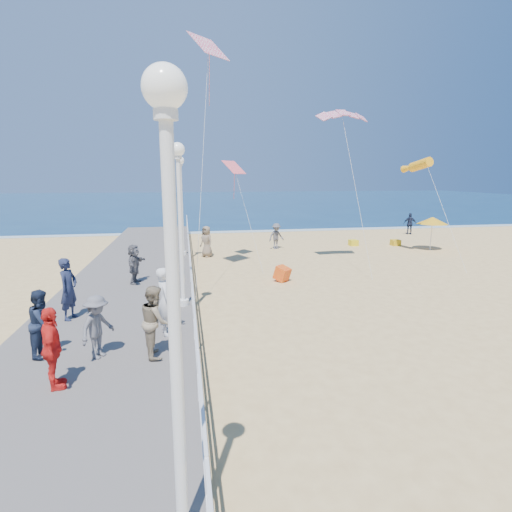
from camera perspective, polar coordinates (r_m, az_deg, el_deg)
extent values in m
plane|color=#E0BC75|center=(14.86, 11.00, -7.22)|extent=(160.00, 160.00, 0.00)
cube|color=navy|center=(78.43, -6.37, 7.83)|extent=(160.00, 90.00, 0.05)
cube|color=white|center=(34.33, -1.33, 3.53)|extent=(160.00, 1.20, 0.04)
cube|color=slate|center=(14.05, -19.18, -7.90)|extent=(5.00, 44.00, 0.40)
cube|color=white|center=(13.51, -9.21, -2.63)|extent=(0.05, 42.00, 0.06)
cube|color=white|center=(13.63, -9.14, -4.67)|extent=(0.05, 42.00, 0.04)
cylinder|color=white|center=(4.50, -11.43, -12.74)|extent=(0.14, 0.14, 4.70)
sphere|color=white|center=(4.20, -12.94, 22.46)|extent=(0.44, 0.44, 0.44)
cylinder|color=white|center=(13.76, -10.34, -6.52)|extent=(0.36, 0.36, 0.20)
cylinder|color=white|center=(13.24, -10.69, 3.21)|extent=(0.14, 0.14, 4.70)
sphere|color=white|center=(13.14, -11.13, 14.72)|extent=(0.44, 0.44, 0.44)
cylinder|color=white|center=(22.51, -10.33, 0.44)|extent=(0.36, 0.36, 0.20)
cylinder|color=white|center=(22.19, -10.55, 6.41)|extent=(0.14, 0.14, 4.70)
sphere|color=white|center=(22.13, -10.80, 13.26)|extent=(0.44, 0.44, 0.44)
imported|color=silver|center=(11.19, -12.85, -6.33)|extent=(0.56, 0.75, 1.87)
imported|color=blue|center=(11.23, -12.12, -4.43)|extent=(0.39, 0.46, 0.84)
imported|color=#1C223D|center=(13.30, -25.21, -4.27)|extent=(0.64, 0.79, 1.89)
imported|color=gray|center=(9.97, -14.20, -8.98)|extent=(0.78, 0.94, 1.74)
imported|color=slate|center=(10.31, -21.72, -9.38)|extent=(1.00, 1.14, 1.54)
imported|color=red|center=(9.21, -27.12, -11.70)|extent=(0.67, 1.08, 1.72)
imported|color=#59585D|center=(16.85, -16.99, -1.09)|extent=(0.79, 1.55, 1.59)
imported|color=#1C263E|center=(10.99, -28.20, -8.39)|extent=(0.68, 0.84, 1.64)
imported|color=#535357|center=(26.07, 2.92, 2.85)|extent=(1.24, 0.95, 1.69)
imported|color=#1B233C|center=(35.05, 21.14, 4.32)|extent=(1.10, 0.78, 1.74)
imported|color=#7D6B56|center=(23.65, -7.08, 2.08)|extent=(1.01, 1.06, 1.83)
cube|color=red|center=(18.06, 3.77, -2.73)|extent=(0.88, 0.89, 0.74)
cylinder|color=white|center=(27.99, 23.73, 2.60)|extent=(0.05, 0.05, 1.80)
cone|color=orange|center=(27.88, 23.90, 4.66)|extent=(1.90, 1.90, 0.45)
cube|color=yellow|center=(28.17, 13.75, 1.84)|extent=(0.55, 0.55, 0.40)
cube|color=gold|center=(29.07, 19.30, 1.82)|extent=(0.55, 0.55, 0.40)
cylinder|color=#FFA615|center=(25.82, 22.46, 11.97)|extent=(0.98, 2.54, 1.05)
cube|color=#FF5D6A|center=(22.34, -3.16, 12.54)|extent=(1.39, 1.39, 0.73)
cube|color=#D71948|center=(18.81, -6.80, 27.61)|extent=(1.81, 1.79, 1.03)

